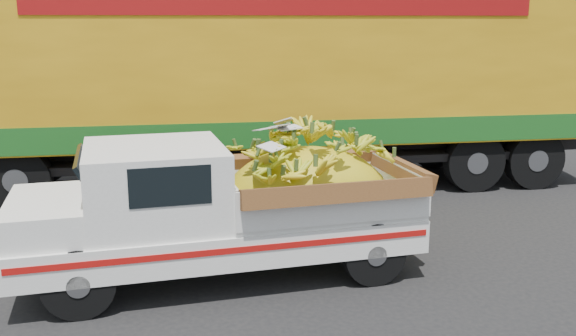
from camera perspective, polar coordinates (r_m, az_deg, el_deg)
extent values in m
plane|color=black|center=(7.41, -11.77, -11.95)|extent=(100.00, 100.00, 0.00)
cube|color=gray|center=(14.45, -12.63, 0.61)|extent=(60.00, 0.25, 0.15)
cube|color=gray|center=(16.52, -12.74, 2.11)|extent=(60.00, 4.00, 0.14)
cube|color=gray|center=(27.07, 18.56, 12.12)|extent=(14.00, 6.00, 6.00)
cylinder|color=black|center=(7.22, -18.12, -9.69)|extent=(0.78, 0.26, 0.77)
cylinder|color=black|center=(8.61, -17.75, -5.96)|extent=(0.78, 0.26, 0.77)
cylinder|color=black|center=(7.78, 7.60, -7.49)|extent=(0.78, 0.26, 0.77)
cylinder|color=black|center=(9.08, 3.94, -4.38)|extent=(0.78, 0.26, 0.77)
cube|color=white|center=(7.93, -6.15, -5.67)|extent=(4.85, 1.93, 0.40)
cube|color=#A50F0C|center=(7.10, -4.98, -7.34)|extent=(4.68, 0.21, 0.07)
cube|color=silver|center=(7.96, -23.19, -7.43)|extent=(0.17, 1.70, 0.14)
cube|color=white|center=(7.77, -20.64, -3.91)|extent=(0.93, 1.66, 0.37)
cube|color=white|center=(7.67, -11.71, -1.41)|extent=(1.64, 1.72, 0.92)
cube|color=black|center=(6.83, -10.42, -1.63)|extent=(0.87, 0.05, 0.43)
cube|color=white|center=(8.07, 2.35, -1.88)|extent=(2.41, 1.83, 0.52)
ellipsoid|color=gold|center=(8.07, 1.66, -2.66)|extent=(2.17, 1.47, 1.30)
cylinder|color=black|center=(12.89, 21.00, 0.73)|extent=(1.12, 0.39, 1.10)
cylinder|color=black|center=(14.61, 17.06, 2.38)|extent=(1.12, 0.39, 1.10)
cylinder|color=black|center=(12.33, 16.19, 0.55)|extent=(1.12, 0.39, 1.10)
cylinder|color=black|center=(14.11, 12.70, 2.28)|extent=(1.12, 0.39, 1.10)
cylinder|color=black|center=(11.43, -22.91, -0.92)|extent=(1.12, 0.39, 1.10)
cylinder|color=black|center=(13.34, -21.03, 1.11)|extent=(1.12, 0.39, 1.10)
cube|color=black|center=(12.18, -0.85, 2.03)|extent=(12.04, 1.72, 0.36)
cube|color=gold|center=(11.98, -0.88, 9.57)|extent=(11.89, 3.20, 2.84)
cube|color=#19581A|center=(12.11, -0.86, 4.03)|extent=(11.95, 3.23, 0.45)
cube|color=maroon|center=(10.72, 0.17, 14.36)|extent=(8.39, 0.52, 0.35)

